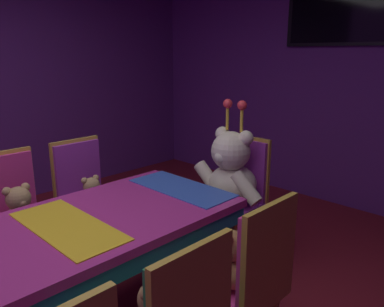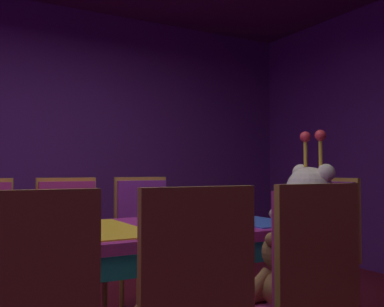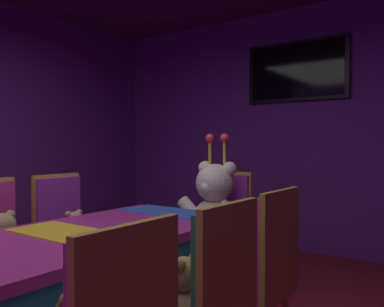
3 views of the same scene
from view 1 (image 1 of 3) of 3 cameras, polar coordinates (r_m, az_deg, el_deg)
name	(u,v)px [view 1 (image 1 of 3)]	position (r m, az deg, el deg)	size (l,w,h in m)	color
wall_back	(339,76)	(4.47, 20.92, 10.65)	(5.20, 0.12, 2.80)	#59267F
banquet_table	(69,242)	(2.24, -17.79, -12.30)	(0.90, 2.02, 0.75)	#B22D8C
chair_left_1	(12,207)	(3.00, -25.12, -7.16)	(0.42, 0.41, 0.98)	#CC338C
teddy_left_1	(20,212)	(2.87, -24.07, -7.96)	(0.27, 0.35, 0.33)	tan
chair_left_2	(83,188)	(3.20, -15.87, -4.97)	(0.42, 0.41, 0.98)	purple
teddy_left_2	(93,196)	(3.09, -14.51, -6.05)	(0.22, 0.28, 0.27)	tan
chair_right_2	(254,273)	(2.00, 9.22, -17.09)	(0.42, 0.41, 0.98)	#CC338C
teddy_right_2	(231,262)	(2.07, 5.80, -15.73)	(0.26, 0.34, 0.32)	olive
throne_chair	(242,184)	(3.20, 7.39, -4.49)	(0.41, 0.42, 0.98)	purple
king_teddy_bear	(229,173)	(3.04, 5.57, -2.92)	(0.65, 0.51, 0.84)	silver
wall_tv	(341,11)	(4.40, 21.21, 19.08)	(1.17, 0.06, 0.68)	black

